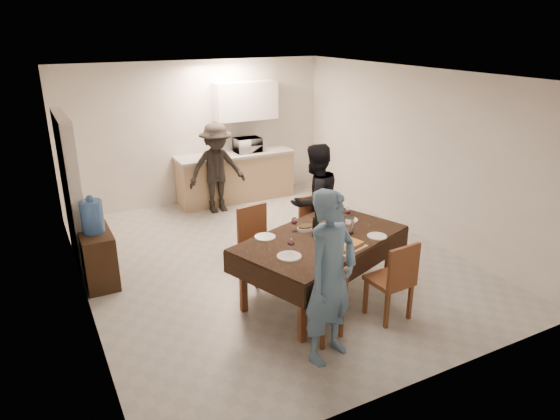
{
  "coord_description": "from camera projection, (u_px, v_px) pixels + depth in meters",
  "views": [
    {
      "loc": [
        -2.88,
        -5.82,
        3.19
      ],
      "look_at": [
        -0.0,
        -0.3,
        0.86
      ],
      "focal_mm": 32.0,
      "sensor_mm": 36.0,
      "label": 1
    }
  ],
  "objects": [
    {
      "name": "plate_near_left",
      "position": [
        289.0,
        256.0,
        5.45
      ],
      "size": [
        0.27,
        0.27,
        0.02
      ],
      "primitive_type": "cylinder",
      "color": "white",
      "rests_on": "dining_table"
    },
    {
      "name": "microwave",
      "position": [
        248.0,
        145.0,
        9.43
      ],
      "size": [
        0.49,
        0.33,
        0.27
      ],
      "primitive_type": "imported",
      "rotation": [
        0.0,
        0.0,
        3.14
      ],
      "color": "white",
      "rests_on": "kitchen_worktop"
    },
    {
      "name": "plate_far_right",
      "position": [
        348.0,
        220.0,
        6.47
      ],
      "size": [
        0.25,
        0.25,
        0.01
      ],
      "primitive_type": "cylinder",
      "color": "white",
      "rests_on": "dining_table"
    },
    {
      "name": "wall_left",
      "position": [
        73.0,
        201.0,
        5.66
      ],
      "size": [
        0.02,
        6.0,
        2.6
      ],
      "primitive_type": "cube",
      "color": "beige",
      "rests_on": "floor"
    },
    {
      "name": "wine_glass_a",
      "position": [
        291.0,
        246.0,
        5.48
      ],
      "size": [
        0.09,
        0.09,
        0.2
      ],
      "primitive_type": null,
      "color": "white",
      "rests_on": "dining_table"
    },
    {
      "name": "person_near",
      "position": [
        331.0,
        278.0,
        4.82
      ],
      "size": [
        0.75,
        0.62,
        1.78
      ],
      "primitive_type": "imported",
      "rotation": [
        0.0,
        0.0,
        0.35
      ],
      "color": "slate",
      "rests_on": "floor"
    },
    {
      "name": "wall_right",
      "position": [
        412.0,
        152.0,
        7.83
      ],
      "size": [
        0.02,
        6.0,
        2.6
      ],
      "primitive_type": "cube",
      "color": "beige",
      "rests_on": "floor"
    },
    {
      "name": "plate_near_right",
      "position": [
        377.0,
        236.0,
        5.97
      ],
      "size": [
        0.24,
        0.24,
        0.01
      ],
      "primitive_type": "cylinder",
      "color": "white",
      "rests_on": "dining_table"
    },
    {
      "name": "water_jug",
      "position": [
        92.0,
        217.0,
        6.25
      ],
      "size": [
        0.27,
        0.27,
        0.41
      ],
      "primitive_type": "cylinder",
      "color": "#3F6FBA",
      "rests_on": "console"
    },
    {
      "name": "ceiling",
      "position": [
        269.0,
        74.0,
        6.29
      ],
      "size": [
        5.0,
        6.0,
        0.02
      ],
      "primitive_type": "cube",
      "color": "white",
      "rests_on": "wall_back"
    },
    {
      "name": "chair_far_left",
      "position": [
        264.0,
        240.0,
        6.38
      ],
      "size": [
        0.5,
        0.5,
        0.53
      ],
      "rotation": [
        0.0,
        0.0,
        3.28
      ],
      "color": "brown",
      "rests_on": "floor"
    },
    {
      "name": "chair_near_right",
      "position": [
        395.0,
        274.0,
        5.53
      ],
      "size": [
        0.47,
        0.47,
        0.52
      ],
      "rotation": [
        0.0,
        0.0,
        0.07
      ],
      "color": "brown",
      "rests_on": "floor"
    },
    {
      "name": "wall_back",
      "position": [
        198.0,
        133.0,
        9.23
      ],
      "size": [
        5.0,
        0.02,
        2.6
      ],
      "primitive_type": "cube",
      "color": "beige",
      "rests_on": "floor"
    },
    {
      "name": "chair_near_left",
      "position": [
        326.0,
        299.0,
        5.17
      ],
      "size": [
        0.48,
        0.49,
        0.46
      ],
      "rotation": [
        0.0,
        0.0,
        0.3
      ],
      "color": "brown",
      "rests_on": "floor"
    },
    {
      "name": "person_far",
      "position": [
        315.0,
        202.0,
        7.06
      ],
      "size": [
        0.9,
        0.76,
        1.66
      ],
      "primitive_type": "imported",
      "rotation": [
        0.0,
        0.0,
        3.31
      ],
      "color": "black",
      "rests_on": "floor"
    },
    {
      "name": "wine_glass_b",
      "position": [
        348.0,
        215.0,
        6.37
      ],
      "size": [
        0.09,
        0.09,
        0.2
      ],
      "primitive_type": null,
      "color": "white",
      "rests_on": "dining_table"
    },
    {
      "name": "salad_bowl",
      "position": [
        334.0,
        225.0,
        6.23
      ],
      "size": [
        0.18,
        0.18,
        0.07
      ],
      "primitive_type": "cylinder",
      "color": "white",
      "rests_on": "dining_table"
    },
    {
      "name": "wine_glass_c",
      "position": [
        294.0,
        224.0,
        6.09
      ],
      "size": [
        0.08,
        0.08,
        0.19
      ],
      "primitive_type": null,
      "color": "white",
      "rests_on": "dining_table"
    },
    {
      "name": "dining_table",
      "position": [
        321.0,
        240.0,
        5.97
      ],
      "size": [
        2.33,
        1.83,
        0.8
      ],
      "rotation": [
        0.0,
        0.0,
        0.35
      ],
      "color": "black",
      "rests_on": "floor"
    },
    {
      "name": "wall_front",
      "position": [
        427.0,
        260.0,
        4.25
      ],
      "size": [
        5.0,
        0.02,
        2.6
      ],
      "primitive_type": "cube",
      "color": "beige",
      "rests_on": "floor"
    },
    {
      "name": "console",
      "position": [
        98.0,
        257.0,
        6.45
      ],
      "size": [
        0.39,
        0.78,
        0.72
      ],
      "primitive_type": "cube",
      "color": "black",
      "rests_on": "floor"
    },
    {
      "name": "water_pitcher",
      "position": [
        348.0,
        225.0,
        6.03
      ],
      "size": [
        0.13,
        0.13,
        0.21
      ],
      "primitive_type": "cylinder",
      "color": "white",
      "rests_on": "dining_table"
    },
    {
      "name": "plate_far_left",
      "position": [
        265.0,
        237.0,
        5.95
      ],
      "size": [
        0.25,
        0.25,
        0.01
      ],
      "primitive_type": "cylinder",
      "color": "white",
      "rests_on": "dining_table"
    },
    {
      "name": "chair_far_right",
      "position": [
        323.0,
        228.0,
        6.77
      ],
      "size": [
        0.46,
        0.46,
        0.52
      ],
      "rotation": [
        0.0,
        0.0,
        3.09
      ],
      "color": "brown",
      "rests_on": "floor"
    },
    {
      "name": "mushroom_dish",
      "position": [
        306.0,
        228.0,
        6.16
      ],
      "size": [
        0.21,
        0.21,
        0.04
      ],
      "primitive_type": "cylinder",
      "color": "white",
      "rests_on": "dining_table"
    },
    {
      "name": "upper_cabinet",
      "position": [
        246.0,
        101.0,
        9.28
      ],
      "size": [
        1.2,
        0.34,
        0.7
      ],
      "primitive_type": "cube",
      "color": "white",
      "rests_on": "wall_back"
    },
    {
      "name": "kitchen_worktop",
      "position": [
        235.0,
        155.0,
        9.37
      ],
      "size": [
        2.24,
        0.64,
        0.05
      ],
      "primitive_type": "cube",
      "color": "#A2A19D",
      "rests_on": "kitchen_base_cabinet"
    },
    {
      "name": "floor",
      "position": [
        271.0,
        259.0,
        7.2
      ],
      "size": [
        5.0,
        6.0,
        0.02
      ],
      "primitive_type": "cube",
      "color": "#AAA9A5",
      "rests_on": "ground"
    },
    {
      "name": "stub_partition",
      "position": [
        72.0,
        192.0,
        6.78
      ],
      "size": [
        0.15,
        1.4,
        2.1
      ],
      "primitive_type": "cube",
      "color": "silver",
      "rests_on": "floor"
    },
    {
      "name": "wine_bottle",
      "position": [
        316.0,
        224.0,
        5.92
      ],
      "size": [
        0.08,
        0.08,
        0.33
      ],
      "primitive_type": null,
      "color": "black",
      "rests_on": "dining_table"
    },
    {
      "name": "person_kitchen",
      "position": [
        217.0,
        168.0,
        8.79
      ],
      "size": [
        1.03,
        0.59,
        1.6
      ],
      "primitive_type": "imported",
      "color": "black",
      "rests_on": "floor"
    },
    {
      "name": "savoury_tart",
      "position": [
        346.0,
        245.0,
        5.68
      ],
      "size": [
        0.49,
        0.42,
        0.05
      ],
      "primitive_type": "cube",
      "rotation": [
        0.0,
        0.0,
        0.31
      ],
      "color": "#B38534",
      "rests_on": "dining_table"
    },
    {
      "name": "kitchen_base_cabinet",
      "position": [
        236.0,
        178.0,
        9.53
      ],
      "size": [
        2.2,
        0.6,
        0.86
      ],
      "primitive_type": "cube",
      "color": "tan",
      "rests_on": "floor"
    }
  ]
}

